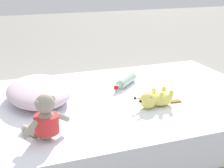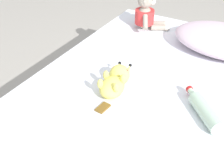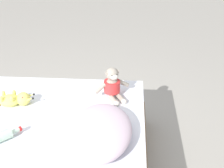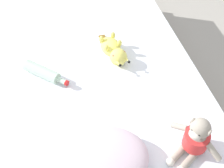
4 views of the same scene
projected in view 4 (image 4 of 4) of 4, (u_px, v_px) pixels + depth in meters
The scene contains 6 objects.
ground_plane at pixel (86, 113), 2.38m from camera, with size 16.00×16.00×0.00m, color #9E998E.
bed at pixel (84, 94), 2.21m from camera, with size 1.32×1.81×0.43m.
pillow at pixel (87, 165), 1.62m from camera, with size 0.60×0.42×0.13m.
plush_monkey at pixel (195, 139), 1.66m from camera, with size 0.25×0.27×0.24m.
plush_yellow_creature at pixel (114, 51), 2.07m from camera, with size 0.13×0.33×0.10m.
glass_bottle at pixel (43, 72), 1.99m from camera, with size 0.23×0.24×0.07m.
Camera 4 is at (0.24, 1.28, 2.01)m, focal length 57.10 mm.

